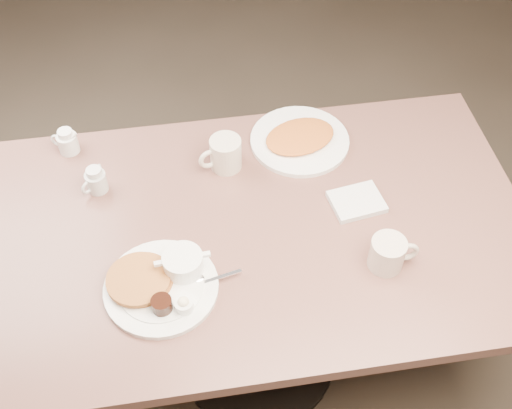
{
  "coord_description": "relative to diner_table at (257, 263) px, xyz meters",
  "views": [
    {
      "loc": [
        -0.17,
        -1.07,
        2.12
      ],
      "look_at": [
        0.0,
        0.02,
        0.82
      ],
      "focal_mm": 44.99,
      "sensor_mm": 36.0,
      "label": 1
    }
  ],
  "objects": [
    {
      "name": "coffee_mug_far",
      "position": [
        -0.06,
        0.24,
        0.22
      ],
      "size": [
        0.14,
        0.11,
        0.1
      ],
      "color": "silver",
      "rests_on": "diner_table"
    },
    {
      "name": "main_plate",
      "position": [
        -0.26,
        -0.15,
        0.19
      ],
      "size": [
        0.36,
        0.31,
        0.07
      ],
      "color": "white",
      "rests_on": "diner_table"
    },
    {
      "name": "napkin",
      "position": [
        0.29,
        0.04,
        0.18
      ],
      "size": [
        0.16,
        0.13,
        0.02
      ],
      "color": "silver",
      "rests_on": "diner_table"
    },
    {
      "name": "creamer_right",
      "position": [
        -0.51,
        0.38,
        0.21
      ],
      "size": [
        0.09,
        0.07,
        0.08
      ],
      "color": "white",
      "rests_on": "diner_table"
    },
    {
      "name": "creamer_left",
      "position": [
        -0.43,
        0.21,
        0.21
      ],
      "size": [
        0.08,
        0.08,
        0.08
      ],
      "color": "silver",
      "rests_on": "diner_table"
    },
    {
      "name": "hash_plate",
      "position": [
        0.18,
        0.3,
        0.18
      ],
      "size": [
        0.38,
        0.38,
        0.04
      ],
      "color": "white",
      "rests_on": "diner_table"
    },
    {
      "name": "diner_table",
      "position": [
        0.0,
        0.0,
        0.0
      ],
      "size": [
        1.5,
        0.9,
        0.75
      ],
      "color": "#84564C",
      "rests_on": "ground"
    },
    {
      "name": "coffee_mug_near",
      "position": [
        0.31,
        -0.17,
        0.22
      ],
      "size": [
        0.13,
        0.1,
        0.09
      ],
      "color": "beige",
      "rests_on": "diner_table"
    },
    {
      "name": "room",
      "position": [
        0.0,
        0.0,
        0.82
      ],
      "size": [
        7.04,
        8.04,
        2.84
      ],
      "color": "#4C3F33",
      "rests_on": "ground"
    }
  ]
}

